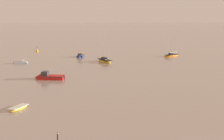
% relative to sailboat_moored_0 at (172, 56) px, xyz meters
% --- Properties ---
extents(sailboat_moored_0, '(6.05, 4.73, 6.69)m').
position_rel_sailboat_moored_0_xyz_m(sailboat_moored_0, '(0.00, 0.00, 0.00)').
color(sailboat_moored_0, orange).
rests_on(sailboat_moored_0, ground).
extents(sailboat_moored_1, '(4.82, 7.55, 8.12)m').
position_rel_sailboat_moored_0_xyz_m(sailboat_moored_1, '(-21.99, -11.28, 0.06)').
color(sailboat_moored_1, gold).
rests_on(sailboat_moored_1, ground).
extents(motorboat_moored_1, '(6.95, 3.43, 2.53)m').
position_rel_sailboat_moored_0_xyz_m(motorboat_moored_1, '(-35.09, -35.68, 0.09)').
color(motorboat_moored_1, red).
rests_on(motorboat_moored_1, ground).
extents(motorboat_moored_3, '(2.37, 5.22, 1.92)m').
position_rel_sailboat_moored_0_xyz_m(motorboat_moored_3, '(-29.61, -0.54, -0.00)').
color(motorboat_moored_3, navy).
rests_on(motorboat_moored_3, ground).
extents(motorboat_moored_4, '(4.36, 2.35, 1.57)m').
position_rel_sailboat_moored_0_xyz_m(motorboat_moored_4, '(-45.25, -12.75, -0.05)').
color(motorboat_moored_4, gray).
rests_on(motorboat_moored_4, ground).
extents(rowboat_moored_4, '(2.81, 4.09, 0.61)m').
position_rel_sailboat_moored_0_xyz_m(rowboat_moored_4, '(-35.99, -58.90, -0.12)').
color(rowboat_moored_4, gold).
rests_on(rowboat_moored_4, ground).
extents(channel_buoy, '(0.90, 0.90, 2.30)m').
position_rel_sailboat_moored_0_xyz_m(channel_buoy, '(-45.89, 14.38, 0.17)').
color(channel_buoy, gold).
rests_on(channel_buoy, ground).
extents(mooring_post_near, '(0.22, 0.22, 1.51)m').
position_rel_sailboat_moored_0_xyz_m(mooring_post_near, '(-28.43, -73.13, 0.37)').
color(mooring_post_near, '#3E3323').
rests_on(mooring_post_near, ground).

